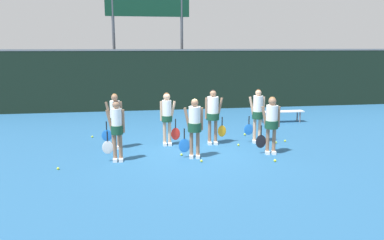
{
  "coord_description": "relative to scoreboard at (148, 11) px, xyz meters",
  "views": [
    {
      "loc": [
        -1.74,
        -10.56,
        3.06
      ],
      "look_at": [
        -0.02,
        0.1,
        0.91
      ],
      "focal_mm": 35.0,
      "sensor_mm": 36.0,
      "label": 1
    }
  ],
  "objects": [
    {
      "name": "fence_windscreen",
      "position": [
        0.87,
        -1.13,
        -3.24
      ],
      "size": [
        60.0,
        0.08,
        2.91
      ],
      "color": "black",
      "rests_on": "ground_plane"
    },
    {
      "name": "tennis_ball_7",
      "position": [
        2.95,
        -6.86,
        -4.67
      ],
      "size": [
        0.07,
        0.07,
        0.07
      ],
      "primitive_type": "sphere",
      "color": "#CCE033",
      "rests_on": "ground_plane"
    },
    {
      "name": "tennis_ball_1",
      "position": [
        2.34,
        -8.18,
        -4.68
      ],
      "size": [
        0.07,
        0.07,
        0.07
      ],
      "primitive_type": "sphere",
      "color": "#CCE033",
      "rests_on": "ground_plane"
    },
    {
      "name": "tennis_ball_6",
      "position": [
        0.91,
        -9.61,
        -4.68
      ],
      "size": [
        0.07,
        0.07,
        0.07
      ],
      "primitive_type": "sphere",
      "color": "#CCE033",
      "rests_on": "ground_plane"
    },
    {
      "name": "bench_courtside",
      "position": [
        5.08,
        -4.9,
        -4.31
      ],
      "size": [
        1.84,
        0.36,
        0.46
      ],
      "rotation": [
        0.0,
        0.0,
        -0.0
      ],
      "color": "silver",
      "rests_on": "ground_plane"
    },
    {
      "name": "player_3",
      "position": [
        -1.4,
        -7.85,
        -3.74
      ],
      "size": [
        0.64,
        0.34,
        1.67
      ],
      "rotation": [
        0.0,
        0.0,
        -0.05
      ],
      "color": "#8C664C",
      "rests_on": "ground_plane"
    },
    {
      "name": "player_5",
      "position": [
        1.6,
        -7.83,
        -3.68
      ],
      "size": [
        0.67,
        0.4,
        1.73
      ],
      "rotation": [
        0.0,
        0.0,
        -0.07
      ],
      "color": "#8C664C",
      "rests_on": "ground_plane"
    },
    {
      "name": "tennis_ball_8",
      "position": [
        2.86,
        -9.9,
        -4.67
      ],
      "size": [
        0.07,
        0.07,
        0.07
      ],
      "primitive_type": "sphere",
      "color": "#CCE033",
      "rests_on": "ground_plane"
    },
    {
      "name": "tennis_ball_2",
      "position": [
        0.46,
        -8.94,
        -4.68
      ],
      "size": [
        0.06,
        0.06,
        0.06
      ],
      "primitive_type": "sphere",
      "color": "#CCE033",
      "rests_on": "ground_plane"
    },
    {
      "name": "player_4",
      "position": [
        0.18,
        -7.72,
        -3.74
      ],
      "size": [
        0.61,
        0.33,
        1.66
      ],
      "rotation": [
        0.0,
        0.0,
        -0.02
      ],
      "color": "tan",
      "rests_on": "ground_plane"
    },
    {
      "name": "tennis_ball_4",
      "position": [
        -2.77,
        -9.66,
        -4.68
      ],
      "size": [
        0.07,
        0.07,
        0.07
      ],
      "primitive_type": "sphere",
      "color": "#CCE033",
      "rests_on": "ground_plane"
    },
    {
      "name": "ground_plane",
      "position": [
        0.87,
        -8.49,
        -4.71
      ],
      "size": [
        140.0,
        140.0,
        0.0
      ],
      "primitive_type": "plane",
      "color": "#235684"
    },
    {
      "name": "player_1",
      "position": [
        0.79,
        -9.18,
        -3.74
      ],
      "size": [
        0.67,
        0.38,
        1.65
      ],
      "rotation": [
        0.0,
        0.0,
        -0.17
      ],
      "color": "#8C664C",
      "rests_on": "ground_plane"
    },
    {
      "name": "tennis_ball_5",
      "position": [
        3.6,
        -8.09,
        -4.67
      ],
      "size": [
        0.07,
        0.07,
        0.07
      ],
      "primitive_type": "sphere",
      "color": "#CCE033",
      "rests_on": "ground_plane"
    },
    {
      "name": "player_2",
      "position": [
        3.01,
        -9.14,
        -3.73
      ],
      "size": [
        0.67,
        0.38,
        1.65
      ],
      "rotation": [
        0.0,
        0.0,
        -0.18
      ],
      "color": "#8C664C",
      "rests_on": "ground_plane"
    },
    {
      "name": "tennis_ball_3",
      "position": [
        -2.25,
        -6.35,
        -4.68
      ],
      "size": [
        0.07,
        0.07,
        0.07
      ],
      "primitive_type": "sphere",
      "color": "#CCE033",
      "rests_on": "ground_plane"
    },
    {
      "name": "scoreboard",
      "position": [
        0.0,
        0.0,
        0.0
      ],
      "size": [
        4.09,
        0.15,
        5.96
      ],
      "color": "#515156",
      "rests_on": "ground_plane"
    },
    {
      "name": "player_6",
      "position": [
        3.04,
        -7.86,
        -3.7
      ],
      "size": [
        0.64,
        0.35,
        1.72
      ],
      "rotation": [
        0.0,
        0.0,
        -0.18
      ],
      "color": "tan",
      "rests_on": "ground_plane"
    },
    {
      "name": "player_0",
      "position": [
        -1.31,
        -9.16,
        -3.76
      ],
      "size": [
        0.62,
        0.32,
        1.65
      ],
      "rotation": [
        0.0,
        0.0,
        -0.03
      ],
      "color": "#8C664C",
      "rests_on": "ground_plane"
    },
    {
      "name": "tennis_ball_0",
      "position": [
        3.98,
        -7.92,
        -4.68
      ],
      "size": [
        0.07,
        0.07,
        0.07
      ],
      "primitive_type": "sphere",
      "color": "#CCE033",
      "rests_on": "ground_plane"
    }
  ]
}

